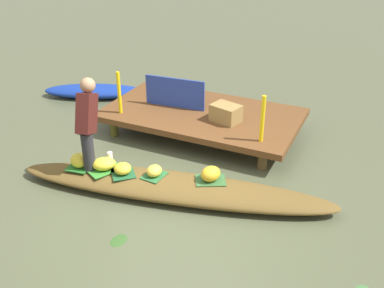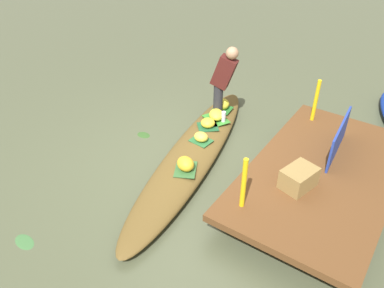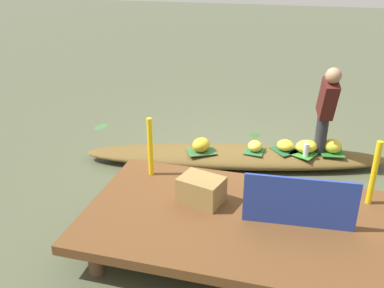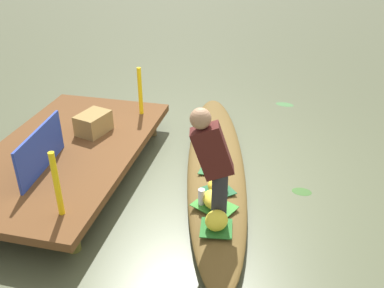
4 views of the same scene
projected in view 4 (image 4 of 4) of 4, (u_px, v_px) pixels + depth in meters
The scene contains 21 objects.
canal_water at pixel (216, 174), 5.55m from camera, with size 40.00×40.00×0.00m, color #4B5139.
dock_platform at pixel (66, 152), 5.42m from camera, with size 3.20×1.80×0.38m.
vendor_boat at pixel (216, 167), 5.50m from camera, with size 4.28×0.72×0.23m, color brown.
leaf_mat_0 at pixel (214, 206), 4.59m from camera, with size 0.44×0.31×0.01m, color #36832D.
banana_bunch_0 at pixel (215, 200), 4.55m from camera, with size 0.31×0.24×0.17m, color yellow.
leaf_mat_1 at pixel (213, 170), 5.21m from camera, with size 0.32×0.26×0.01m, color #296635.
banana_bunch_1 at pixel (213, 165), 5.17m from camera, with size 0.23×0.20×0.15m, color yellow.
leaf_mat_2 at pixel (218, 191), 4.84m from camera, with size 0.33×0.30×0.01m, color #1F5530.
banana_bunch_2 at pixel (218, 185), 4.80m from camera, with size 0.23×0.23×0.15m, color yellow.
leaf_mat_3 at pixel (216, 228), 4.28m from camera, with size 0.31×0.32×0.01m, color #236625.
banana_bunch_3 at pixel (217, 220), 4.23m from camera, with size 0.22×0.24×0.20m, color yellow.
leaf_mat_4 at pixel (208, 141), 5.86m from camera, with size 0.39×0.30×0.01m, color #346332.
banana_bunch_4 at pixel (208, 135), 5.81m from camera, with size 0.28×0.23×0.20m, color gold.
vendor_person at pixel (213, 160), 4.09m from camera, with size 0.26×0.46×1.24m.
water_bottle at pixel (201, 197), 4.58m from camera, with size 0.07×0.07×0.19m, color silver.
market_banner at pixel (41, 150), 4.84m from camera, with size 1.05×0.03×0.51m, color #253C9A.
railing_post_west at pixel (57, 184), 4.08m from camera, with size 0.06×0.06×0.70m, color yellow.
railing_post_east at pixel (140, 91), 6.12m from camera, with size 0.06×0.06×0.70m, color yellow.
produce_crate at pixel (93, 123), 5.70m from camera, with size 0.44×0.32×0.27m, color olive.
drifting_plant_0 at pixel (285, 104), 7.50m from camera, with size 0.31×0.18×0.01m, color #3C6B39.
drifting_plant_1 at pixel (302, 191), 5.21m from camera, with size 0.24×0.17×0.01m, color #315724.
Camera 4 is at (-4.60, -0.77, 3.05)m, focal length 40.03 mm.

